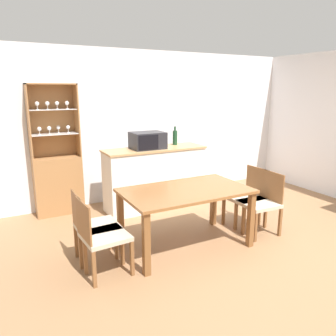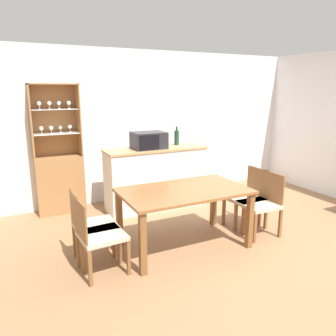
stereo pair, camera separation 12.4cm
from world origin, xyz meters
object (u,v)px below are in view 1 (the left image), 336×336
dining_chair_side_left_far (94,226)px  wine_bottle (175,137)px  display_cabinet (58,175)px  dining_table (186,197)px  dining_chair_side_left_near (101,236)px  dining_chair_side_right_far (247,197)px  microwave (148,140)px  dining_chair_side_right_near (261,202)px

dining_chair_side_left_far → wine_bottle: size_ratio=2.70×
display_cabinet → dining_table: 2.23m
dining_chair_side_left_near → wine_bottle: 2.55m
dining_chair_side_left_far → dining_chair_side_right_far: bearing=89.7°
dining_chair_side_left_far → dining_table: bearing=82.6°
dining_chair_side_left_far → wine_bottle: (1.80, 1.40, 0.69)m
microwave → wine_bottle: (0.56, 0.12, -0.00)m
display_cabinet → wine_bottle: bearing=-11.3°
display_cabinet → dining_chair_side_right_near: bearing=-42.0°
dining_table → microwave: 1.50m
dining_chair_side_right_far → dining_chair_side_left_far: (-2.20, -0.00, 0.00)m
dining_table → dining_chair_side_right_near: dining_chair_side_right_near is taller
dining_table → dining_chair_side_right_near: size_ratio=1.83×
dining_chair_side_right_near → dining_chair_side_left_far: same height
dining_chair_side_left_far → wine_bottle: wine_bottle is taller
dining_chair_side_right_far → display_cabinet: bearing=49.7°
display_cabinet → dining_chair_side_left_far: bearing=-87.8°
dining_chair_side_left_far → wine_bottle: 2.38m
dining_table → dining_chair_side_left_near: bearing=-172.9°
dining_chair_side_right_far → microwave: (-0.96, 1.27, 0.70)m
dining_chair_side_right_far → dining_chair_side_left_near: bearing=94.7°
dining_chair_side_right_near → microwave: microwave is taller
dining_table → dining_chair_side_left_far: dining_chair_side_left_far is taller
display_cabinet → dining_table: (1.17, -1.90, 0.03)m
dining_chair_side_right_near → dining_table: bearing=85.7°
dining_table → dining_chair_side_left_far: 1.13m
dining_chair_side_right_far → wine_bottle: wine_bottle is taller
microwave → dining_chair_side_right_far: bearing=-53.1°
display_cabinet → dining_table: size_ratio=1.31×
microwave → wine_bottle: 0.57m
dining_table → dining_chair_side_right_far: (1.10, 0.14, -0.20)m
dining_chair_side_left_near → wine_bottle: bearing=128.5°
dining_chair_side_left_far → dining_chair_side_right_near: bearing=82.6°
dining_chair_side_left_near → wine_bottle: (1.80, 1.67, 0.69)m
display_cabinet → dining_chair_side_left_far: 1.78m
dining_chair_side_left_near → microwave: (1.24, 1.55, 0.70)m
display_cabinet → dining_chair_side_left_near: (0.07, -2.04, -0.18)m
dining_chair_side_right_near → dining_chair_side_right_far: bearing=2.7°
dining_table → dining_chair_side_left_near: size_ratio=1.83×
dining_chair_side_right_near → wine_bottle: bearing=16.2°
dining_chair_side_right_far → microwave: bearing=34.5°
dining_chair_side_right_near → dining_chair_side_left_far: size_ratio=1.00×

